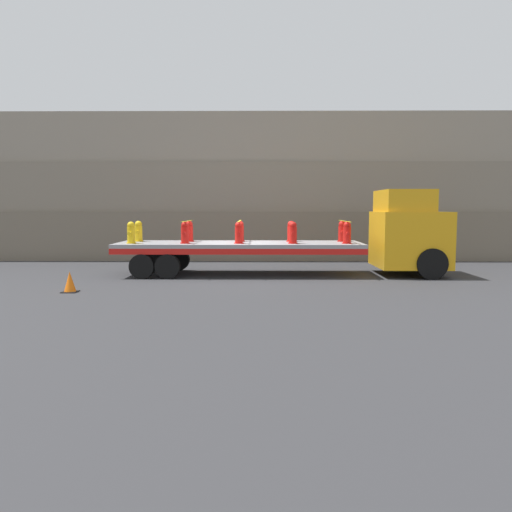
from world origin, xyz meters
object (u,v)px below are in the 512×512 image
object	(u,v)px
truck_cab	(411,232)
traffic_cone	(70,282)
fire_hydrant_red_near_3	(293,233)
fire_hydrant_red_near_2	(239,233)
fire_hydrant_yellow_near_0	(131,233)
flatbed_trailer	(223,249)
fire_hydrant_yellow_far_0	(139,232)
fire_hydrant_red_near_1	(185,233)
fire_hydrant_red_far_4	(342,232)
fire_hydrant_red_far_1	(189,232)
fire_hydrant_red_near_4	(347,233)
fire_hydrant_red_far_2	(240,232)
fire_hydrant_red_far_3	(291,232)

from	to	relation	value
truck_cab	traffic_cone	distance (m)	11.63
fire_hydrant_red_near_3	fire_hydrant_red_near_2	bearing A→B (deg)	180.00
fire_hydrant_red_near_3	traffic_cone	bearing A→B (deg)	-152.92
fire_hydrant_yellow_near_0	flatbed_trailer	bearing A→B (deg)	9.57
fire_hydrant_yellow_far_0	fire_hydrant_red_near_3	world-z (taller)	same
fire_hydrant_red_near_1	fire_hydrant_red_far_4	bearing A→B (deg)	10.66
fire_hydrant_red_far_1	fire_hydrant_red_near_4	bearing A→B (deg)	-10.66
fire_hydrant_red_near_1	fire_hydrant_red_far_1	distance (m)	1.07
fire_hydrant_red_near_2	fire_hydrant_red_far_4	size ratio (longest dim) A/B	1.00
fire_hydrant_red_near_1	fire_hydrant_red_far_2	bearing A→B (deg)	29.46
flatbed_trailer	truck_cab	bearing A→B (deg)	0.00
flatbed_trailer	fire_hydrant_yellow_near_0	world-z (taller)	fire_hydrant_yellow_near_0
fire_hydrant_red_near_1	fire_hydrant_red_near_4	world-z (taller)	same
flatbed_trailer	fire_hydrant_red_near_3	bearing A→B (deg)	-12.03
fire_hydrant_yellow_near_0	fire_hydrant_red_far_3	size ratio (longest dim) A/B	1.00
fire_hydrant_red_far_2	fire_hydrant_red_near_1	bearing A→B (deg)	-150.54
fire_hydrant_yellow_near_0	fire_hydrant_red_near_1	distance (m)	1.89
fire_hydrant_red_near_2	fire_hydrant_red_far_3	bearing A→B (deg)	29.46
fire_hydrant_red_near_1	fire_hydrant_red_far_1	size ratio (longest dim) A/B	1.00
fire_hydrant_red_far_2	fire_hydrant_red_near_4	size ratio (longest dim) A/B	1.00
fire_hydrant_red_near_1	traffic_cone	distance (m)	4.56
fire_hydrant_red_far_2	fire_hydrant_red_near_4	xyz separation A→B (m)	(3.78, -1.07, 0.00)
fire_hydrant_yellow_far_0	fire_hydrant_red_far_1	size ratio (longest dim) A/B	1.00
fire_hydrant_red_far_3	fire_hydrant_red_far_4	bearing A→B (deg)	0.00
fire_hydrant_yellow_far_0	fire_hydrant_red_far_2	size ratio (longest dim) A/B	1.00
fire_hydrant_yellow_near_0	fire_hydrant_red_near_3	xyz separation A→B (m)	(5.68, 0.00, 0.00)
fire_hydrant_yellow_near_0	fire_hydrant_red_near_2	world-z (taller)	same
fire_hydrant_yellow_near_0	fire_hydrant_red_near_3	size ratio (longest dim) A/B	1.00
fire_hydrant_red_near_4	fire_hydrant_red_far_3	bearing A→B (deg)	150.54
fire_hydrant_red_far_2	fire_hydrant_red_far_3	size ratio (longest dim) A/B	1.00
fire_hydrant_red_near_3	fire_hydrant_yellow_near_0	bearing A→B (deg)	180.00
truck_cab	fire_hydrant_red_far_2	bearing A→B (deg)	175.06
truck_cab	fire_hydrant_yellow_far_0	size ratio (longest dim) A/B	3.96
fire_hydrant_red_near_1	fire_hydrant_red_near_3	xyz separation A→B (m)	(3.78, 0.00, 0.00)
fire_hydrant_red_far_4	fire_hydrant_red_near_3	bearing A→B (deg)	-150.54
fire_hydrant_red_near_1	fire_hydrant_yellow_near_0	bearing A→B (deg)	180.00
fire_hydrant_red_near_2	fire_hydrant_red_far_4	bearing A→B (deg)	15.77
fire_hydrant_yellow_near_0	fire_hydrant_red_near_3	bearing A→B (deg)	0.00
fire_hydrant_red_near_1	fire_hydrant_red_far_2	xyz separation A→B (m)	(1.89, 1.07, 0.00)
flatbed_trailer	fire_hydrant_red_far_1	world-z (taller)	fire_hydrant_red_far_1
fire_hydrant_red_near_2	fire_hydrant_red_near_1	bearing A→B (deg)	180.00
fire_hydrant_red_far_3	fire_hydrant_red_near_4	world-z (taller)	same
truck_cab	flatbed_trailer	size ratio (longest dim) A/B	0.35
fire_hydrant_red_far_1	fire_hydrant_red_far_2	size ratio (longest dim) A/B	1.00
fire_hydrant_yellow_near_0	fire_hydrant_yellow_far_0	size ratio (longest dim) A/B	1.00
fire_hydrant_red_near_1	fire_hydrant_red_near_2	bearing A→B (deg)	0.00
truck_cab	flatbed_trailer	world-z (taller)	truck_cab
fire_hydrant_yellow_near_0	fire_hydrant_red_near_3	distance (m)	5.68
fire_hydrant_red_far_3	fire_hydrant_red_near_4	size ratio (longest dim) A/B	1.00
fire_hydrant_red_far_2	fire_hydrant_red_far_4	size ratio (longest dim) A/B	1.00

